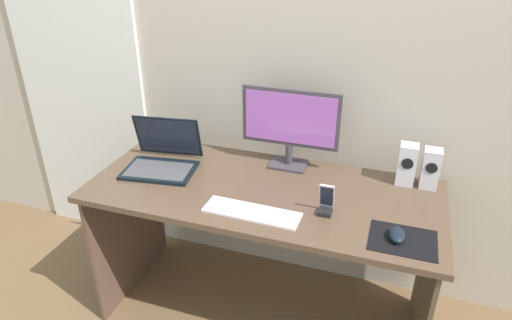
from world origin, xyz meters
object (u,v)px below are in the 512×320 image
Objects in this scene: speaker_right at (431,169)px; keyboard_external at (252,212)px; phone_in_dock at (326,203)px; laptop at (162,159)px; mouse at (397,235)px; speaker_near_monitor at (407,164)px; monitor at (290,124)px.

speaker_right reaches higher than keyboard_external.
phone_in_dock is (0.29, 0.10, 0.04)m from keyboard_external.
mouse is at bearing -11.71° from laptop.
mouse is 0.73× the size of phone_in_dock.
speaker_near_monitor is 0.47m from phone_in_dock.
mouse is (1.12, -0.23, -0.03)m from laptop.
monitor is at bearing 20.40° from laptop.
speaker_near_monitor is at bearing 84.22° from mouse.
speaker_right is 0.54m from phone_in_dock.
speaker_near_monitor is 0.46m from mouse.
laptop is at bearing -159.60° from monitor.
speaker_right is 1.36× the size of phone_in_dock.
speaker_near_monitor is 1.95× the size of mouse.
keyboard_external is at bearing -146.30° from speaker_right.
speaker_near_monitor is 0.48× the size of keyboard_external.
speaker_right is 1.25m from laptop.
keyboard_external is 0.31m from phone_in_dock.
monitor is 3.45× the size of phone_in_dock.
speaker_right is at bearing 35.25° from keyboard_external.
keyboard_external is (-0.04, -0.46, -0.22)m from monitor.
mouse is at bearing -91.20° from speaker_near_monitor.
keyboard_external is (-0.69, -0.46, -0.09)m from speaker_right.
mouse is at bearing -39.67° from monitor.
monitor is 1.17× the size of keyboard_external.
speaker_near_monitor is 1.15m from laptop.
monitor is 1.28× the size of laptop.
speaker_near_monitor is 1.42× the size of phone_in_dock.
monitor is at bearing -179.89° from speaker_right.
speaker_right is 0.47m from mouse.
speaker_right is 0.96× the size of speaker_near_monitor.
mouse reaches higher than keyboard_external.
monitor reaches higher than laptop.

